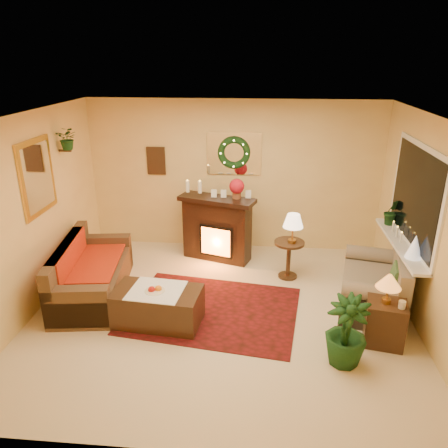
# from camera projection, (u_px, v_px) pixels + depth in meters

# --- Properties ---
(floor) EXTENTS (5.00, 5.00, 0.00)m
(floor) POSITION_uv_depth(u_px,v_px,m) (222.00, 312.00, 5.91)
(floor) COLOR beige
(floor) RESTS_ON ground
(ceiling) EXTENTS (5.00, 5.00, 0.00)m
(ceiling) POSITION_uv_depth(u_px,v_px,m) (221.00, 117.00, 4.97)
(ceiling) COLOR white
(ceiling) RESTS_ON ground
(wall_back) EXTENTS (5.00, 5.00, 0.00)m
(wall_back) POSITION_uv_depth(u_px,v_px,m) (234.00, 176.00, 7.53)
(wall_back) COLOR #EFD88C
(wall_back) RESTS_ON ground
(wall_front) EXTENTS (5.00, 5.00, 0.00)m
(wall_front) POSITION_uv_depth(u_px,v_px,m) (193.00, 328.00, 3.35)
(wall_front) COLOR #EFD88C
(wall_front) RESTS_ON ground
(wall_left) EXTENTS (4.50, 4.50, 0.00)m
(wall_left) POSITION_uv_depth(u_px,v_px,m) (30.00, 217.00, 5.65)
(wall_left) COLOR #EFD88C
(wall_left) RESTS_ON ground
(wall_right) EXTENTS (4.50, 4.50, 0.00)m
(wall_right) POSITION_uv_depth(u_px,v_px,m) (429.00, 230.00, 5.23)
(wall_right) COLOR #EFD88C
(wall_right) RESTS_ON ground
(area_rug) EXTENTS (2.47, 1.99, 0.01)m
(area_rug) POSITION_uv_depth(u_px,v_px,m) (212.00, 310.00, 5.96)
(area_rug) COLOR #710707
(area_rug) RESTS_ON floor
(sofa) EXTENTS (1.06, 1.95, 0.80)m
(sofa) POSITION_uv_depth(u_px,v_px,m) (92.00, 268.00, 6.21)
(sofa) COLOR #4A3221
(sofa) RESTS_ON floor
(red_throw) EXTENTS (0.83, 1.35, 0.02)m
(red_throw) POSITION_uv_depth(u_px,v_px,m) (90.00, 261.00, 6.34)
(red_throw) COLOR red
(red_throw) RESTS_ON sofa
(fireplace) EXTENTS (1.17, 0.67, 1.02)m
(fireplace) POSITION_uv_depth(u_px,v_px,m) (217.00, 228.00, 7.31)
(fireplace) COLOR #351C14
(fireplace) RESTS_ON floor
(poinsettia) EXTENTS (0.24, 0.24, 0.24)m
(poinsettia) POSITION_uv_depth(u_px,v_px,m) (237.00, 186.00, 6.96)
(poinsettia) COLOR #B11423
(poinsettia) RESTS_ON fireplace
(mantel_candle_a) EXTENTS (0.06, 0.06, 0.19)m
(mantel_candle_a) POSITION_uv_depth(u_px,v_px,m) (188.00, 186.00, 7.10)
(mantel_candle_a) COLOR silver
(mantel_candle_a) RESTS_ON fireplace
(mantel_candle_b) EXTENTS (0.07, 0.07, 0.20)m
(mantel_candle_b) POSITION_uv_depth(u_px,v_px,m) (200.00, 187.00, 7.06)
(mantel_candle_b) COLOR silver
(mantel_candle_b) RESTS_ON fireplace
(mantel_mirror) EXTENTS (0.92, 0.02, 0.72)m
(mantel_mirror) POSITION_uv_depth(u_px,v_px,m) (234.00, 154.00, 7.37)
(mantel_mirror) COLOR white
(mantel_mirror) RESTS_ON wall_back
(wreath) EXTENTS (0.55, 0.11, 0.55)m
(wreath) POSITION_uv_depth(u_px,v_px,m) (234.00, 153.00, 7.32)
(wreath) COLOR #194719
(wreath) RESTS_ON wall_back
(wall_art) EXTENTS (0.32, 0.03, 0.48)m
(wall_art) POSITION_uv_depth(u_px,v_px,m) (156.00, 161.00, 7.54)
(wall_art) COLOR #381E11
(wall_art) RESTS_ON wall_back
(gold_mirror) EXTENTS (0.03, 0.84, 1.00)m
(gold_mirror) POSITION_uv_depth(u_px,v_px,m) (37.00, 177.00, 5.77)
(gold_mirror) COLOR gold
(gold_mirror) RESTS_ON wall_left
(hanging_plant) EXTENTS (0.33, 0.28, 0.36)m
(hanging_plant) POSITION_uv_depth(u_px,v_px,m) (69.00, 149.00, 6.37)
(hanging_plant) COLOR #194719
(hanging_plant) RESTS_ON wall_left
(loveseat) EXTENTS (1.09, 1.55, 0.82)m
(loveseat) POSITION_uv_depth(u_px,v_px,m) (374.00, 277.00, 5.96)
(loveseat) COLOR tan
(loveseat) RESTS_ON floor
(window_frame) EXTENTS (0.03, 1.86, 1.36)m
(window_frame) POSITION_uv_depth(u_px,v_px,m) (416.00, 196.00, 5.65)
(window_frame) COLOR white
(window_frame) RESTS_ON wall_right
(window_glass) EXTENTS (0.02, 1.70, 1.22)m
(window_glass) POSITION_uv_depth(u_px,v_px,m) (415.00, 196.00, 5.66)
(window_glass) COLOR black
(window_glass) RESTS_ON wall_right
(window_sill) EXTENTS (0.22, 1.86, 0.04)m
(window_sill) POSITION_uv_depth(u_px,v_px,m) (400.00, 244.00, 5.91)
(window_sill) COLOR white
(window_sill) RESTS_ON wall_right
(mini_tree) EXTENTS (0.21, 0.21, 0.31)m
(mini_tree) POSITION_uv_depth(u_px,v_px,m) (415.00, 247.00, 5.40)
(mini_tree) COLOR white
(mini_tree) RESTS_ON window_sill
(sill_plant) EXTENTS (0.29, 0.23, 0.53)m
(sill_plant) POSITION_uv_depth(u_px,v_px,m) (392.00, 212.00, 6.45)
(sill_plant) COLOR #173B1D
(sill_plant) RESTS_ON window_sill
(side_table_round) EXTENTS (0.47, 0.47, 0.60)m
(side_table_round) POSITION_uv_depth(u_px,v_px,m) (288.00, 258.00, 6.74)
(side_table_round) COLOR black
(side_table_round) RESTS_ON floor
(lamp_cream) EXTENTS (0.30, 0.30, 0.47)m
(lamp_cream) POSITION_uv_depth(u_px,v_px,m) (293.00, 225.00, 6.51)
(lamp_cream) COLOR #FFDCB5
(lamp_cream) RESTS_ON side_table_round
(end_table_square) EXTENTS (0.53, 0.53, 0.55)m
(end_table_square) POSITION_uv_depth(u_px,v_px,m) (385.00, 322.00, 5.22)
(end_table_square) COLOR #352211
(end_table_square) RESTS_ON floor
(lamp_tiffany) EXTENTS (0.29, 0.29, 0.42)m
(lamp_tiffany) POSITION_uv_depth(u_px,v_px,m) (388.00, 288.00, 5.03)
(lamp_tiffany) COLOR gold
(lamp_tiffany) RESTS_ON end_table_square
(coffee_table) EXTENTS (1.16, 0.72, 0.47)m
(coffee_table) POSITION_uv_depth(u_px,v_px,m) (158.00, 308.00, 5.62)
(coffee_table) COLOR #402818
(coffee_table) RESTS_ON floor
(fruit_bowl) EXTENTS (0.26, 0.26, 0.06)m
(fruit_bowl) POSITION_uv_depth(u_px,v_px,m) (155.00, 293.00, 5.52)
(fruit_bowl) COLOR white
(fruit_bowl) RESTS_ON coffee_table
(floor_palm) EXTENTS (1.75, 1.75, 2.48)m
(floor_palm) POSITION_uv_depth(u_px,v_px,m) (346.00, 328.00, 4.79)
(floor_palm) COLOR #21491E
(floor_palm) RESTS_ON floor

